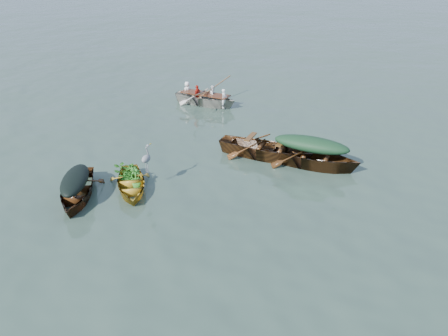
% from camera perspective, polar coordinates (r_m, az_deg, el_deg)
% --- Properties ---
extents(ground, '(140.00, 140.00, 0.00)m').
position_cam_1_polar(ground, '(13.46, -4.95, -4.04)').
color(ground, '#374E41').
rests_on(ground, ground).
extents(yellow_dinghy, '(2.88, 3.24, 0.82)m').
position_cam_1_polar(yellow_dinghy, '(14.20, -12.01, -2.81)').
color(yellow_dinghy, '#B59423').
rests_on(yellow_dinghy, ground).
extents(dark_covered_boat, '(2.94, 3.89, 0.92)m').
position_cam_1_polar(dark_covered_boat, '(14.20, -18.54, -3.71)').
color(dark_covered_boat, '#482610').
rests_on(dark_covered_boat, ground).
extents(green_tarp_boat, '(4.84, 1.65, 1.15)m').
position_cam_1_polar(green_tarp_boat, '(15.67, 11.07, 0.26)').
color(green_tarp_boat, '#42250F').
rests_on(green_tarp_boat, ground).
extents(open_wooden_boat, '(4.91, 1.66, 1.17)m').
position_cam_1_polar(open_wooden_boat, '(16.07, 5.38, 1.37)').
color(open_wooden_boat, brown).
rests_on(open_wooden_boat, ground).
extents(rowed_boat, '(4.55, 1.67, 1.07)m').
position_cam_1_polar(rowed_boat, '(21.54, -2.44, 8.22)').
color(rowed_boat, beige).
rests_on(rowed_boat, ground).
extents(dark_tarp_cover, '(1.62, 2.14, 0.40)m').
position_cam_1_polar(dark_tarp_cover, '(13.89, -18.93, -1.36)').
color(dark_tarp_cover, black).
rests_on(dark_tarp_cover, dark_covered_boat).
extents(green_tarp_cover, '(2.66, 0.91, 0.52)m').
position_cam_1_polar(green_tarp_cover, '(15.32, 11.34, 3.04)').
color(green_tarp_cover, '#153422').
rests_on(green_tarp_cover, green_tarp_boat).
extents(thwart_benches, '(2.46, 0.98, 0.04)m').
position_cam_1_polar(thwart_benches, '(15.82, 5.48, 3.34)').
color(thwart_benches, '#533113').
rests_on(thwart_benches, open_wooden_boat).
extents(heron, '(0.46, 0.49, 0.92)m').
position_cam_1_polar(heron, '(13.85, -10.10, 0.65)').
color(heron, gray).
rests_on(heron, yellow_dinghy).
extents(dinghy_weeds, '(1.10, 1.14, 0.60)m').
position_cam_1_polar(dinghy_weeds, '(14.36, -12.28, 0.71)').
color(dinghy_weeds, '#39771F').
rests_on(dinghy_weeds, yellow_dinghy).
extents(rowers, '(3.21, 1.44, 0.76)m').
position_cam_1_polar(rowers, '(21.26, -2.49, 10.56)').
color(rowers, white).
rests_on(rowers, rowed_boat).
extents(oars, '(0.79, 2.64, 0.06)m').
position_cam_1_polar(oars, '(21.36, -2.47, 9.66)').
color(oars, brown).
rests_on(oars, rowed_boat).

